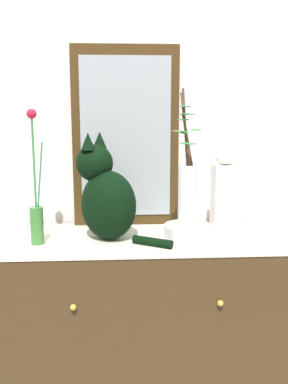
{
  "coord_description": "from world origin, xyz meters",
  "views": [
    {
      "loc": [
        -0.1,
        -1.68,
        1.41
      ],
      "look_at": [
        0.0,
        0.0,
        1.08
      ],
      "focal_mm": 40.67,
      "sensor_mm": 36.0,
      "label": 1
    }
  ],
  "objects_px": {
    "jar_lidded_porcelain": "(225,193)",
    "sideboard": "(144,338)",
    "bowl_porcelain": "(187,232)",
    "mirror_leaning": "(126,138)",
    "cat_sitting": "(106,195)",
    "vase_glass_clear": "(187,187)",
    "vase_slim_green": "(36,210)"
  },
  "relations": [
    {
      "from": "mirror_leaning",
      "to": "cat_sitting",
      "type": "xyz_separation_m",
      "value": [
        -0.08,
        -0.21,
        -0.21
      ]
    },
    {
      "from": "cat_sitting",
      "to": "vase_glass_clear",
      "type": "relative_size",
      "value": 0.81
    },
    {
      "from": "cat_sitting",
      "to": "vase_slim_green",
      "type": "relative_size",
      "value": 0.83
    },
    {
      "from": "sideboard",
      "to": "vase_slim_green",
      "type": "xyz_separation_m",
      "value": [
        -0.41,
        -0.08,
        0.58
      ]
    },
    {
      "from": "cat_sitting",
      "to": "jar_lidded_porcelain",
      "type": "distance_m",
      "value": 0.49
    },
    {
      "from": "sideboard",
      "to": "vase_glass_clear",
      "type": "bearing_deg",
      "value": -24.09
    },
    {
      "from": "bowl_porcelain",
      "to": "jar_lidded_porcelain",
      "type": "xyz_separation_m",
      "value": [
        0.17,
        0.1,
        0.13
      ]
    },
    {
      "from": "bowl_porcelain",
      "to": "jar_lidded_porcelain",
      "type": "distance_m",
      "value": 0.24
    },
    {
      "from": "vase_slim_green",
      "to": "vase_glass_clear",
      "type": "distance_m",
      "value": 0.57
    },
    {
      "from": "mirror_leaning",
      "to": "sideboard",
      "type": "bearing_deg",
      "value": -69.93
    },
    {
      "from": "vase_glass_clear",
      "to": "cat_sitting",
      "type": "bearing_deg",
      "value": 171.87
    },
    {
      "from": "sideboard",
      "to": "cat_sitting",
      "type": "distance_m",
      "value": 0.64
    },
    {
      "from": "sideboard",
      "to": "bowl_porcelain",
      "type": "bearing_deg",
      "value": -22.68
    },
    {
      "from": "vase_glass_clear",
      "to": "bowl_porcelain",
      "type": "bearing_deg",
      "value": 68.39
    },
    {
      "from": "sideboard",
      "to": "jar_lidded_porcelain",
      "type": "xyz_separation_m",
      "value": [
        0.33,
        0.03,
        0.62
      ]
    },
    {
      "from": "sideboard",
      "to": "mirror_leaning",
      "type": "relative_size",
      "value": 1.59
    },
    {
      "from": "bowl_porcelain",
      "to": "mirror_leaning",
      "type": "bearing_deg",
      "value": 132.31
    },
    {
      "from": "sideboard",
      "to": "jar_lidded_porcelain",
      "type": "bearing_deg",
      "value": 5.21
    },
    {
      "from": "mirror_leaning",
      "to": "cat_sitting",
      "type": "bearing_deg",
      "value": -111.36
    },
    {
      "from": "bowl_porcelain",
      "to": "vase_glass_clear",
      "type": "bearing_deg",
      "value": -111.61
    },
    {
      "from": "vase_glass_clear",
      "to": "jar_lidded_porcelain",
      "type": "relative_size",
      "value": 1.43
    },
    {
      "from": "vase_glass_clear",
      "to": "jar_lidded_porcelain",
      "type": "distance_m",
      "value": 0.2
    },
    {
      "from": "cat_sitting",
      "to": "bowl_porcelain",
      "type": "relative_size",
      "value": 2.36
    },
    {
      "from": "jar_lidded_porcelain",
      "to": "cat_sitting",
      "type": "bearing_deg",
      "value": -173.18
    },
    {
      "from": "jar_lidded_porcelain",
      "to": "sideboard",
      "type": "bearing_deg",
      "value": -174.79
    },
    {
      "from": "sideboard",
      "to": "jar_lidded_porcelain",
      "type": "distance_m",
      "value": 0.7
    },
    {
      "from": "mirror_leaning",
      "to": "jar_lidded_porcelain",
      "type": "distance_m",
      "value": 0.48
    },
    {
      "from": "bowl_porcelain",
      "to": "vase_slim_green",
      "type": "bearing_deg",
      "value": -178.96
    },
    {
      "from": "sideboard",
      "to": "mirror_leaning",
      "type": "xyz_separation_m",
      "value": [
        -0.07,
        0.18,
        0.83
      ]
    },
    {
      "from": "sideboard",
      "to": "bowl_porcelain",
      "type": "distance_m",
      "value": 0.51
    },
    {
      "from": "sideboard",
      "to": "bowl_porcelain",
      "type": "relative_size",
      "value": 6.91
    },
    {
      "from": "mirror_leaning",
      "to": "vase_slim_green",
      "type": "distance_m",
      "value": 0.5
    }
  ]
}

